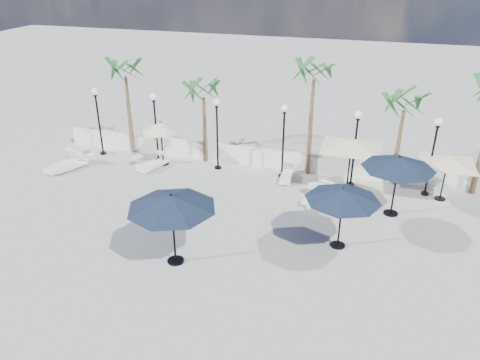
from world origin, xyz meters
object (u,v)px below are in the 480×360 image
(lounger_1, at_px, (70,165))
(parasol_cream_small, at_px, (161,128))
(lounger_3, at_px, (322,198))
(parasol_navy_left, at_px, (171,202))
(parasol_navy_right, at_px, (399,163))
(parasol_navy_mid, at_px, (343,195))
(lounger_6, at_px, (314,197))
(lounger_0, at_px, (63,164))
(lounger_4, at_px, (322,191))
(parasol_cream_sq_b, at_px, (449,156))
(parasol_cream_sq_a, at_px, (352,140))
(lounger_2, at_px, (153,164))
(lounger_5, at_px, (286,175))

(lounger_1, xyz_separation_m, parasol_cream_small, (4.45, 2.08, 1.87))
(lounger_3, relative_size, parasol_navy_left, 0.67)
(lounger_1, bearing_deg, parasol_navy_left, -10.44)
(lounger_3, bearing_deg, parasol_navy_right, 11.11)
(parasol_navy_mid, bearing_deg, lounger_6, 113.07)
(lounger_3, height_order, parasol_navy_mid, parasol_navy_mid)
(lounger_0, xyz_separation_m, parasol_navy_mid, (14.87, -3.18, 2.02))
(lounger_4, distance_m, parasol_navy_right, 3.96)
(parasol_cream_sq_b, relative_size, parasol_cream_small, 1.92)
(parasol_navy_mid, bearing_deg, parasol_cream_sq_a, 91.22)
(lounger_3, bearing_deg, lounger_1, -166.98)
(parasol_cream_sq_a, relative_size, parasol_cream_small, 2.25)
(lounger_4, distance_m, parasol_navy_mid, 4.68)
(lounger_1, relative_size, parasol_navy_right, 0.62)
(lounger_1, bearing_deg, lounger_4, 27.61)
(parasol_navy_left, xyz_separation_m, parasol_cream_small, (-4.31, 8.12, -0.44))
(lounger_6, distance_m, parasol_cream_small, 8.95)
(lounger_2, distance_m, lounger_6, 8.89)
(parasol_cream_small, bearing_deg, lounger_3, -12.64)
(parasol_navy_right, bearing_deg, parasol_cream_sq_b, 43.47)
(lounger_2, distance_m, parasol_navy_mid, 11.48)
(parasol_cream_small, bearing_deg, lounger_6, -12.14)
(lounger_5, height_order, parasol_cream_sq_a, parasol_cream_sq_a)
(lounger_3, xyz_separation_m, lounger_5, (-2.08, 2.03, -0.04))
(lounger_0, distance_m, parasol_cream_small, 5.60)
(parasol_navy_left, distance_m, parasol_navy_mid, 6.38)
(parasol_cream_sq_b, bearing_deg, lounger_6, -162.09)
(parasol_navy_right, bearing_deg, parasol_navy_mid, -121.67)
(lounger_2, bearing_deg, parasol_cream_small, 85.09)
(parasol_cream_sq_b, bearing_deg, parasol_navy_left, -140.72)
(lounger_0, xyz_separation_m, lounger_1, (0.39, 0.07, -0.03))
(parasol_navy_left, bearing_deg, parasol_navy_right, 37.98)
(lounger_6, bearing_deg, lounger_0, -161.36)
(lounger_4, xyz_separation_m, parasol_cream_sq_a, (1.07, 1.28, 2.25))
(lounger_2, distance_m, lounger_5, 7.18)
(lounger_3, relative_size, parasol_cream_sq_b, 0.46)
(lounger_5, bearing_deg, parasol_navy_left, -110.98)
(parasol_cream_sq_b, xyz_separation_m, parasol_cream_small, (-14.24, 0.00, -0.08))
(parasol_cream_sq_a, height_order, parasol_cream_sq_b, parasol_cream_sq_a)
(lounger_3, xyz_separation_m, lounger_6, (-0.41, 0.17, -0.06))
(lounger_3, bearing_deg, parasol_navy_left, -114.52)
(lounger_4, relative_size, parasol_navy_right, 0.66)
(lounger_0, height_order, parasol_cream_sq_a, parasol_cream_sq_a)
(parasol_cream_sq_a, bearing_deg, lounger_2, -176.09)
(parasol_cream_sq_a, bearing_deg, parasol_navy_mid, -88.78)
(lounger_4, bearing_deg, parasol_cream_sq_b, 15.33)
(lounger_1, xyz_separation_m, lounger_2, (4.18, 1.38, 0.01))
(parasol_cream_sq_a, bearing_deg, parasol_cream_sq_b, 0.00)
(lounger_4, relative_size, parasol_cream_sq_b, 0.44)
(lounger_0, height_order, parasol_navy_left, parasol_navy_left)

